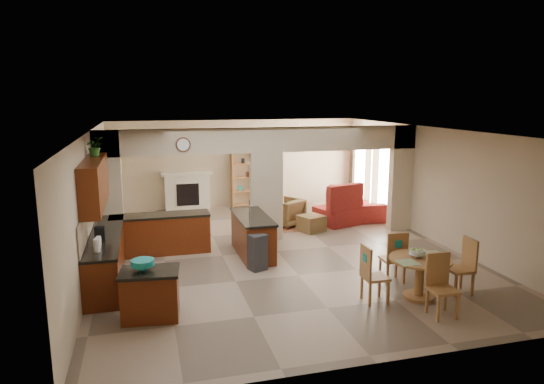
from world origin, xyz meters
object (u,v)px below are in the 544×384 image
object	(u,v)px
kitchen_island	(150,294)
armchair	(286,212)
dining_table	(420,271)
sofa	(355,201)

from	to	relation	value
kitchen_island	armchair	world-z (taller)	kitchen_island
dining_table	armchair	size ratio (longest dim) A/B	1.31
kitchen_island	sofa	xyz separation A→B (m)	(6.20, 5.71, -0.02)
dining_table	sofa	xyz separation A→B (m)	(1.57, 6.14, -0.11)
dining_table	armchair	bearing A→B (deg)	99.19
sofa	kitchen_island	bearing A→B (deg)	135.89
dining_table	sofa	bearing A→B (deg)	75.64
armchair	sofa	bearing A→B (deg)	165.81
kitchen_island	dining_table	size ratio (longest dim) A/B	0.92
kitchen_island	dining_table	world-z (taller)	kitchen_island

